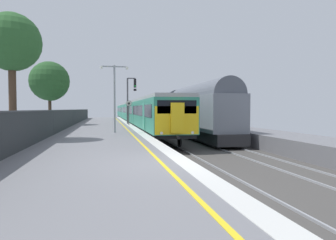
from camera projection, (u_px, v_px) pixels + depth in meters
The scene contains 8 objects.
ground at pixel (248, 177), 10.40m from camera, with size 17.40×110.00×1.21m.
commuter_train_at_platform at pixel (133, 112), 48.05m from camera, with size 2.83×61.27×3.81m.
freight_train_adjacent_track at pixel (157, 109), 50.43m from camera, with size 2.60×62.39×4.85m.
signal_gantry at pixel (130, 95), 35.04m from camera, with size 1.10×0.24×5.25m.
speed_limit_sign at pixel (129, 109), 31.75m from camera, with size 0.59×0.08×2.57m.
platform_lamp_mid at pixel (115, 92), 21.90m from camera, with size 2.00×0.20×4.81m.
background_tree_left at pixel (12, 44), 16.87m from camera, with size 3.18×3.18×6.96m.
background_tree_centre at pixel (50, 83), 32.64m from camera, with size 4.18×4.21×6.76m.
Camera 1 is at (-2.03, -9.59, 1.70)m, focal length 32.90 mm.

